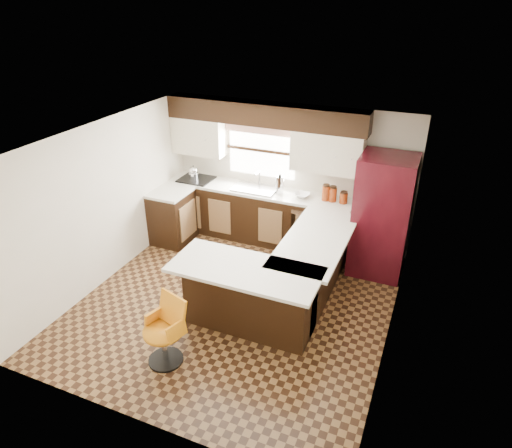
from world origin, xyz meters
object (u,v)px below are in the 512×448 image
at_px(peninsula_return, 250,297).
at_px(bar_chair, 163,333).
at_px(refrigerator, 382,216).
at_px(peninsula_long, 311,268).

xyz_separation_m(peninsula_return, bar_chair, (-0.67, -1.01, -0.02)).
bearing_deg(bar_chair, refrigerator, 74.49).
bearing_deg(bar_chair, peninsula_return, 73.76).
bearing_deg(peninsula_return, refrigerator, 57.43).
height_order(peninsula_return, refrigerator, refrigerator).
bearing_deg(peninsula_return, bar_chair, -123.67).
bearing_deg(refrigerator, peninsula_long, -126.17).
bearing_deg(peninsula_long, peninsula_return, -118.30).
distance_m(peninsula_long, peninsula_return, 1.11).
bearing_deg(refrigerator, bar_chair, -122.94).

